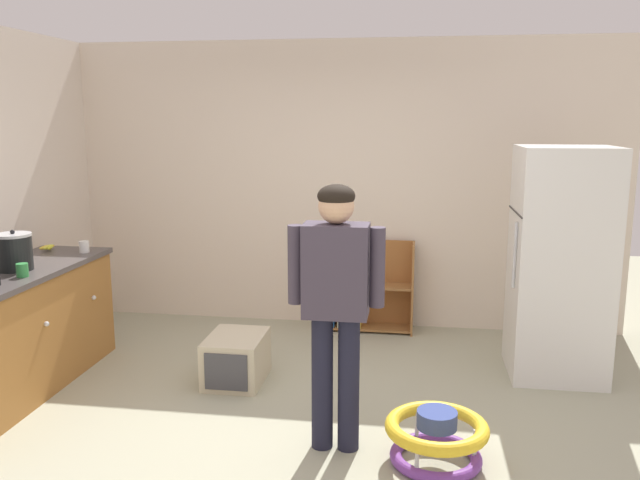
% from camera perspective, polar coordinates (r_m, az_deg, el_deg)
% --- Properties ---
extents(ground_plane, '(12.00, 12.00, 0.00)m').
position_cam_1_polar(ground_plane, '(4.32, -1.40, -16.68)').
color(ground_plane, '#A5A58A').
rests_on(ground_plane, ground).
extents(back_wall, '(5.20, 0.06, 2.70)m').
position_cam_1_polar(back_wall, '(6.17, 2.28, 4.81)').
color(back_wall, beige).
rests_on(back_wall, ground).
extents(kitchen_counter, '(0.65, 2.09, 0.90)m').
position_cam_1_polar(kitchen_counter, '(5.17, -25.89, -7.65)').
color(kitchen_counter, '#A26A31').
rests_on(kitchen_counter, ground).
extents(refrigerator, '(0.73, 0.68, 1.78)m').
position_cam_1_polar(refrigerator, '(5.28, 20.41, -1.94)').
color(refrigerator, white).
rests_on(refrigerator, ground).
extents(bookshelf, '(0.80, 0.28, 0.85)m').
position_cam_1_polar(bookshelf, '(6.16, 4.02, -4.60)').
color(bookshelf, '#9A6736').
rests_on(bookshelf, ground).
extents(standing_person, '(0.57, 0.22, 1.62)m').
position_cam_1_polar(standing_person, '(3.79, 1.41, -4.71)').
color(standing_person, '#1D1E2F').
rests_on(standing_person, ground).
extents(baby_walker, '(0.60, 0.60, 0.32)m').
position_cam_1_polar(baby_walker, '(3.99, 10.22, -16.75)').
color(baby_walker, purple).
rests_on(baby_walker, ground).
extents(pet_carrier, '(0.42, 0.55, 0.36)m').
position_cam_1_polar(pet_carrier, '(5.05, -7.40, -10.34)').
color(pet_carrier, beige).
rests_on(pet_carrier, ground).
extents(crock_pot, '(0.25, 0.25, 0.30)m').
position_cam_1_polar(crock_pot, '(5.16, -25.37, -0.95)').
color(crock_pot, black).
rests_on(crock_pot, kitchen_counter).
extents(banana_bunch, '(0.12, 0.16, 0.04)m').
position_cam_1_polar(banana_bunch, '(5.83, -22.82, -0.58)').
color(banana_bunch, yellow).
rests_on(banana_bunch, kitchen_counter).
extents(green_cup, '(0.08, 0.08, 0.09)m').
position_cam_1_polar(green_cup, '(4.94, -24.78, -2.43)').
color(green_cup, green).
rests_on(green_cup, kitchen_counter).
extents(white_cup, '(0.08, 0.08, 0.09)m').
position_cam_1_polar(white_cup, '(5.63, -20.09, -0.57)').
color(white_cup, white).
rests_on(white_cup, kitchen_counter).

